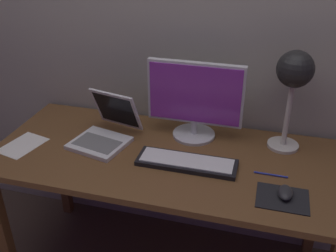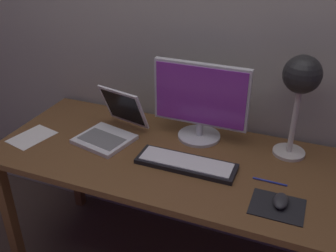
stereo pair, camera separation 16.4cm
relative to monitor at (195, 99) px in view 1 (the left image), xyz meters
name	(u,v)px [view 1 (the left image)]	position (x,y,z in m)	size (l,w,h in m)	color
back_wall	(187,12)	(-0.09, 0.20, 0.36)	(4.80, 0.06, 2.60)	#9E998E
desk	(165,169)	(-0.09, -0.20, -0.28)	(1.60, 0.70, 0.74)	brown
monitor	(195,99)	(0.00, 0.00, 0.00)	(0.46, 0.21, 0.38)	silver
keyboard_main	(187,162)	(0.02, -0.26, -0.19)	(0.44, 0.14, 0.03)	black
laptop	(107,127)	(-0.40, -0.14, -0.14)	(0.31, 0.36, 0.23)	silver
desk_lamp	(294,77)	(0.43, 0.01, 0.15)	(0.16, 0.16, 0.47)	beige
mousepad	(282,198)	(0.43, -0.39, -0.20)	(0.20, 0.16, 0.00)	black
mouse	(285,192)	(0.44, -0.37, -0.18)	(0.06, 0.10, 0.03)	#28282B
paper_sheet_near_mouse	(23,145)	(-0.77, -0.30, -0.20)	(0.15, 0.21, 0.00)	white
pen	(271,175)	(0.38, -0.24, -0.20)	(0.01, 0.01, 0.14)	#2633A5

